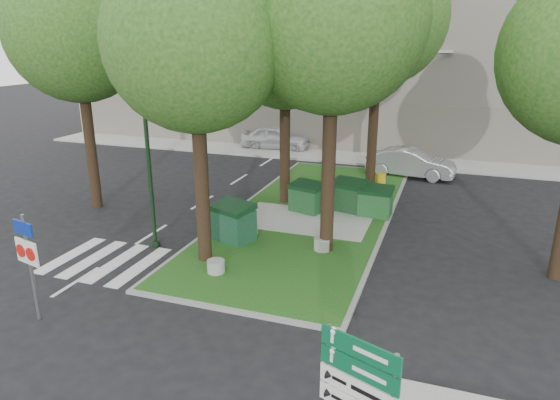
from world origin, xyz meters
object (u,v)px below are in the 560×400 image
at_px(tree_street_left, 78,18).
at_px(dumpster_a, 233,222).
at_px(car_white, 276,138).
at_px(tree_median_mid, 288,36).
at_px(tree_median_near_left, 197,22).
at_px(bollard_mid, 251,229).
at_px(bollard_left, 216,266).
at_px(traffic_sign_pole, 29,254).
at_px(dumpster_d, 375,201).
at_px(tree_median_far, 383,3).
at_px(bollard_right, 322,244).
at_px(street_lamp, 148,148).
at_px(directional_sign, 358,391).
at_px(dumpster_c, 349,196).
at_px(dumpster_b, 307,197).
at_px(car_silver, 411,163).
at_px(litter_bin, 381,182).

relative_size(tree_street_left, dumpster_a, 6.31).
bearing_deg(car_white, tree_median_mid, -160.62).
xyz_separation_m(tree_median_near_left, bollard_mid, (0.45, 2.44, -7.01)).
bearing_deg(bollard_left, traffic_sign_pole, -130.73).
bearing_deg(dumpster_a, dumpster_d, 65.21).
distance_m(tree_median_far, dumpster_d, 8.45).
bearing_deg(tree_median_near_left, bollard_right, 29.96).
xyz_separation_m(street_lamp, traffic_sign_pole, (-0.21, -5.09, -1.65)).
height_order(tree_median_far, directional_sign, tree_median_far).
bearing_deg(tree_street_left, dumpster_a, -13.94).
height_order(dumpster_c, street_lamp, street_lamp).
bearing_deg(street_lamp, tree_median_near_left, -12.85).
bearing_deg(dumpster_b, traffic_sign_pole, -95.78).
bearing_deg(bollard_right, bollard_left, -133.90).
xyz_separation_m(dumpster_a, bollard_left, (0.59, -2.57, -0.46)).
distance_m(tree_median_near_left, bollard_right, 7.96).
bearing_deg(dumpster_d, tree_street_left, -165.62).
bearing_deg(street_lamp, traffic_sign_pole, -92.35).
height_order(tree_street_left, car_silver, tree_street_left).
bearing_deg(directional_sign, dumpster_d, 119.00).
relative_size(tree_street_left, directional_sign, 4.12).
relative_size(bollard_mid, directional_sign, 0.20).
distance_m(bollard_left, traffic_sign_pole, 5.16).
distance_m(bollard_left, bollard_right, 3.78).
bearing_deg(tree_median_far, car_white, 135.11).
distance_m(tree_median_near_left, bollard_mid, 7.43).
height_order(tree_median_far, car_white, tree_median_far).
xyz_separation_m(tree_median_mid, car_silver, (4.64, 6.44, -6.24)).
relative_size(dumpster_b, car_silver, 0.35).
bearing_deg(street_lamp, dumpster_a, 26.55).
relative_size(tree_median_near_left, street_lamp, 1.90).
distance_m(bollard_right, car_silver, 11.20).
bearing_deg(car_white, bollard_left, -168.82).
bearing_deg(bollard_mid, bollard_left, -86.19).
relative_size(tree_median_far, bollard_mid, 22.48).
distance_m(dumpster_c, directional_sign, 13.51).
bearing_deg(tree_median_near_left, dumpster_c, 62.14).
height_order(tree_median_mid, tree_median_far, tree_median_far).
xyz_separation_m(bollard_mid, litter_bin, (3.65, 7.08, 0.21)).
bearing_deg(tree_median_mid, dumpster_c, -5.87).
bearing_deg(street_lamp, tree_street_left, 147.55).
distance_m(tree_median_far, bollard_left, 13.41).
xyz_separation_m(tree_median_near_left, bollard_right, (3.29, 1.90, -6.99)).
xyz_separation_m(tree_street_left, bollard_mid, (7.45, -1.06, -7.34)).
bearing_deg(tree_street_left, dumpster_b, 13.12).
xyz_separation_m(dumpster_a, dumpster_d, (4.33, 4.18, -0.07)).
xyz_separation_m(tree_median_far, dumpster_d, (0.71, -3.58, -7.61)).
bearing_deg(traffic_sign_pole, bollard_right, 61.59).
distance_m(tree_median_near_left, dumpster_c, 9.62).
relative_size(dumpster_a, dumpster_c, 1.08).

